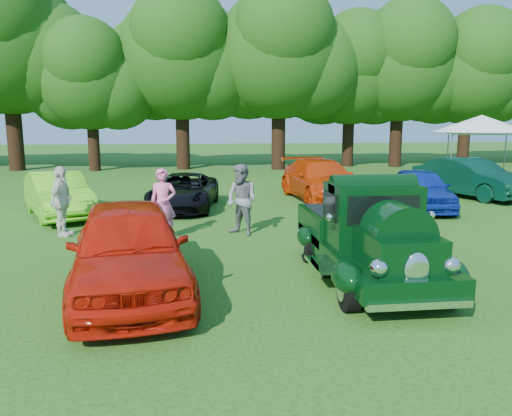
{
  "coord_description": "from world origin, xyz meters",
  "views": [
    {
      "loc": [
        -1.9,
        -9.79,
        3.16
      ],
      "look_at": [
        -0.48,
        1.84,
        1.1
      ],
      "focal_mm": 35.0,
      "sensor_mm": 36.0,
      "label": 1
    }
  ],
  "objects": [
    {
      "name": "back_car_lime",
      "position": [
        -6.44,
        7.21,
        0.74
      ],
      "size": [
        3.31,
        4.75,
        1.49
      ],
      "primitive_type": "imported",
      "rotation": [
        0.0,
        0.0,
        0.43
      ],
      "color": "#5DCF1B",
      "rests_on": "ground"
    },
    {
      "name": "canopy_tent",
      "position": [
        12.32,
        13.87,
        2.98
      ],
      "size": [
        6.06,
        6.06,
        3.43
      ],
      "rotation": [
        0.0,
        0.0,
        -0.43
      ],
      "color": "white",
      "rests_on": "ground"
    },
    {
      "name": "back_car_green",
      "position": [
        9.42,
        9.61,
        0.81
      ],
      "size": [
        3.3,
        5.2,
        1.62
      ],
      "primitive_type": "imported",
      "rotation": [
        0.0,
        0.0,
        0.35
      ],
      "color": "black",
      "rests_on": "ground"
    },
    {
      "name": "ground",
      "position": [
        0.0,
        0.0,
        0.0
      ],
      "size": [
        120.0,
        120.0,
        0.0
      ],
      "primitive_type": "plane",
      "color": "#1C4911",
      "rests_on": "ground"
    },
    {
      "name": "back_car_blue",
      "position": [
        6.1,
        7.1,
        0.74
      ],
      "size": [
        2.48,
        4.56,
        1.47
      ],
      "primitive_type": "imported",
      "rotation": [
        0.0,
        0.0,
        -0.18
      ],
      "color": "navy",
      "rests_on": "ground"
    },
    {
      "name": "red_convertible",
      "position": [
        -3.14,
        -0.73,
        0.86
      ],
      "size": [
        2.77,
        5.3,
        1.72
      ],
      "primitive_type": "imported",
      "rotation": [
        0.0,
        0.0,
        0.15
      ],
      "color": "#B91507",
      "rests_on": "ground"
    },
    {
      "name": "spectator_grey",
      "position": [
        -0.64,
        3.8,
        0.99
      ],
      "size": [
        1.21,
        1.21,
        1.98
      ],
      "primitive_type": "imported",
      "rotation": [
        0.0,
        0.0,
        -0.81
      ],
      "color": "slate",
      "rests_on": "ground"
    },
    {
      "name": "back_car_orange",
      "position": [
        3.1,
        9.65,
        0.8
      ],
      "size": [
        2.73,
        5.71,
        1.6
      ],
      "primitive_type": "imported",
      "rotation": [
        0.0,
        0.0,
        0.09
      ],
      "color": "red",
      "rests_on": "ground"
    },
    {
      "name": "hero_pickup",
      "position": [
        1.48,
        -0.39,
        0.85
      ],
      "size": [
        2.33,
        5.01,
        1.96
      ],
      "color": "black",
      "rests_on": "ground"
    },
    {
      "name": "spectator_white",
      "position": [
        -5.57,
        4.26,
        0.97
      ],
      "size": [
        0.67,
        1.2,
        1.94
      ],
      "primitive_type": "imported",
      "rotation": [
        0.0,
        0.0,
        1.39
      ],
      "color": "silver",
      "rests_on": "ground"
    },
    {
      "name": "back_car_black",
      "position": [
        -2.33,
        8.18,
        0.64
      ],
      "size": [
        2.77,
        4.86,
        1.28
      ],
      "primitive_type": "imported",
      "rotation": [
        0.0,
        0.0,
        -0.15
      ],
      "color": "black",
      "rests_on": "ground"
    },
    {
      "name": "tree_line",
      "position": [
        -2.41,
        23.99,
        7.15
      ],
      "size": [
        62.91,
        11.02,
        12.33
      ],
      "color": "black",
      "rests_on": "ground"
    },
    {
      "name": "spectator_pink",
      "position": [
        -2.78,
        3.56,
        0.96
      ],
      "size": [
        0.7,
        0.46,
        1.91
      ],
      "primitive_type": "imported",
      "rotation": [
        0.0,
        0.0,
        0.01
      ],
      "color": "pink",
      "rests_on": "ground"
    }
  ]
}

